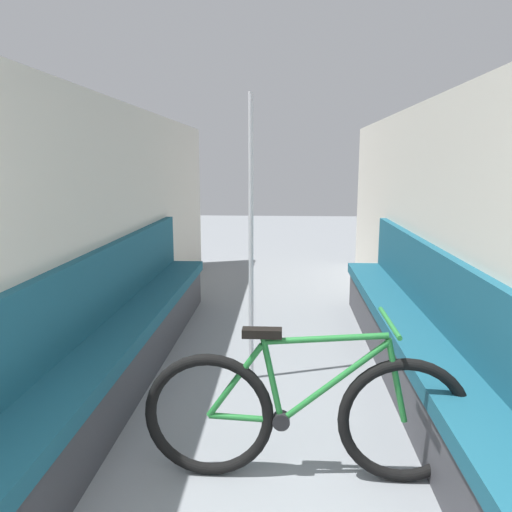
{
  "coord_description": "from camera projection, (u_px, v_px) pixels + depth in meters",
  "views": [
    {
      "loc": [
        0.12,
        -0.41,
        1.64
      ],
      "look_at": [
        -0.13,
        3.74,
        0.85
      ],
      "focal_mm": 35.0,
      "sensor_mm": 36.0,
      "label": 1
    }
  ],
  "objects": [
    {
      "name": "bench_seat_row_left",
      "position": [
        111.0,
        352.0,
        3.47
      ],
      "size": [
        0.41,
        4.96,
        1.02
      ],
      "color": "#3D3D42",
      "rests_on": "ground"
    },
    {
      "name": "grab_pole_near",
      "position": [
        251.0,
        246.0,
        3.66
      ],
      "size": [
        0.08,
        0.08,
        2.12
      ],
      "color": "gray",
      "rests_on": "ground"
    },
    {
      "name": "wall_right",
      "position": [
        461.0,
        247.0,
        3.38
      ],
      "size": [
        0.1,
        9.19,
        2.14
      ],
      "primitive_type": "cube",
      "color": "beige",
      "rests_on": "ground"
    },
    {
      "name": "bicycle",
      "position": [
        305.0,
        415.0,
        2.57
      ],
      "size": [
        1.68,
        0.46,
        0.88
      ],
      "rotation": [
        0.0,
        0.0,
        0.08
      ],
      "color": "black",
      "rests_on": "ground"
    },
    {
      "name": "bench_seat_row_right",
      "position": [
        428.0,
        359.0,
        3.34
      ],
      "size": [
        0.41,
        4.96,
        1.02
      ],
      "color": "#3D3D42",
      "rests_on": "ground"
    },
    {
      "name": "wall_left",
      "position": [
        84.0,
        244.0,
        3.53
      ],
      "size": [
        0.1,
        9.19,
        2.14
      ],
      "primitive_type": "cube",
      "color": "beige",
      "rests_on": "ground"
    }
  ]
}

